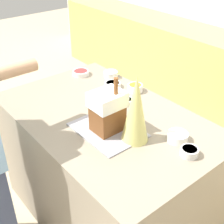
# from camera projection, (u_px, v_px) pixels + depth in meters

# --- Properties ---
(ground_plane) EXTENTS (12.00, 12.00, 0.00)m
(ground_plane) POSITION_uv_depth(u_px,v_px,m) (106.00, 213.00, 2.50)
(ground_plane) COLOR #C6B28E
(kitchen_island) EXTENTS (1.49, 0.94, 0.93)m
(kitchen_island) POSITION_uv_depth(u_px,v_px,m) (106.00, 170.00, 2.25)
(kitchen_island) COLOR gray
(kitchen_island) RESTS_ON ground_plane
(baking_tray) EXTENTS (0.42, 0.32, 0.01)m
(baking_tray) POSITION_uv_depth(u_px,v_px,m) (108.00, 130.00, 1.87)
(baking_tray) COLOR #9E9EA8
(baking_tray) RESTS_ON kitchen_island
(gingerbread_house) EXTENTS (0.16, 0.19, 0.34)m
(gingerbread_house) POSITION_uv_depth(u_px,v_px,m) (107.00, 111.00, 1.79)
(gingerbread_house) COLOR brown
(gingerbread_house) RESTS_ON baking_tray
(decorative_tree) EXTENTS (0.16, 0.16, 0.40)m
(decorative_tree) POSITION_uv_depth(u_px,v_px,m) (136.00, 109.00, 1.69)
(decorative_tree) COLOR #DBD675
(decorative_tree) RESTS_ON kitchen_island
(candy_bowl_far_left) EXTENTS (0.13, 0.13, 0.04)m
(candy_bowl_far_left) POSITION_uv_depth(u_px,v_px,m) (81.00, 73.00, 2.52)
(candy_bowl_far_left) COLOR white
(candy_bowl_far_left) RESTS_ON kitchen_island
(candy_bowl_far_right) EXTENTS (0.10, 0.10, 0.04)m
(candy_bowl_far_right) POSITION_uv_depth(u_px,v_px,m) (189.00, 151.00, 1.66)
(candy_bowl_far_right) COLOR silver
(candy_bowl_far_right) RESTS_ON kitchen_island
(candy_bowl_behind_tray) EXTENTS (0.12, 0.12, 0.04)m
(candy_bowl_behind_tray) POSITION_uv_depth(u_px,v_px,m) (113.00, 85.00, 2.34)
(candy_bowl_behind_tray) COLOR silver
(candy_bowl_behind_tray) RESTS_ON kitchen_island
(candy_bowl_front_corner) EXTENTS (0.11, 0.11, 0.05)m
(candy_bowl_front_corner) POSITION_uv_depth(u_px,v_px,m) (135.00, 88.00, 2.28)
(candy_bowl_front_corner) COLOR white
(candy_bowl_front_corner) RESTS_ON kitchen_island
(candy_bowl_near_tray_left) EXTENTS (0.12, 0.12, 0.05)m
(candy_bowl_near_tray_left) POSITION_uv_depth(u_px,v_px,m) (178.00, 136.00, 1.77)
(candy_bowl_near_tray_left) COLOR white
(candy_bowl_near_tray_left) RESTS_ON kitchen_island
(candy_bowl_beside_tree) EXTENTS (0.11, 0.11, 0.05)m
(candy_bowl_beside_tree) POSITION_uv_depth(u_px,v_px,m) (111.00, 74.00, 2.48)
(candy_bowl_beside_tree) COLOR white
(candy_bowl_beside_tree) RESTS_ON kitchen_island
(candy_bowl_near_tray_right) EXTENTS (0.11, 0.11, 0.04)m
(candy_bowl_near_tray_right) POSITION_uv_depth(u_px,v_px,m) (125.00, 101.00, 2.13)
(candy_bowl_near_tray_right) COLOR white
(candy_bowl_near_tray_right) RESTS_ON kitchen_island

